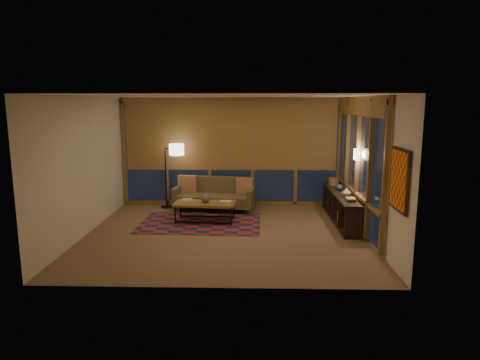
{
  "coord_description": "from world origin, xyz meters",
  "views": [
    {
      "loc": [
        0.52,
        -8.16,
        2.59
      ],
      "look_at": [
        0.28,
        0.49,
        1.01
      ],
      "focal_mm": 32.0,
      "sensor_mm": 36.0,
      "label": 1
    }
  ],
  "objects_px": {
    "coffee_table": "(205,212)",
    "bookshelf": "(341,207)",
    "floor_lamp": "(166,175)",
    "sofa": "(214,195)"
  },
  "relations": [
    {
      "from": "coffee_table",
      "to": "bookshelf",
      "type": "bearing_deg",
      "value": 6.32
    },
    {
      "from": "coffee_table",
      "to": "floor_lamp",
      "type": "height_order",
      "value": "floor_lamp"
    },
    {
      "from": "sofa",
      "to": "coffee_table",
      "type": "xyz_separation_m",
      "value": [
        -0.11,
        -1.02,
        -0.17
      ]
    },
    {
      "from": "floor_lamp",
      "to": "bookshelf",
      "type": "height_order",
      "value": "floor_lamp"
    },
    {
      "from": "floor_lamp",
      "to": "bookshelf",
      "type": "bearing_deg",
      "value": 15.39
    },
    {
      "from": "floor_lamp",
      "to": "bookshelf",
      "type": "xyz_separation_m",
      "value": [
        4.09,
        -1.16,
        -0.49
      ]
    },
    {
      "from": "sofa",
      "to": "bookshelf",
      "type": "bearing_deg",
      "value": -9.95
    },
    {
      "from": "sofa",
      "to": "coffee_table",
      "type": "height_order",
      "value": "sofa"
    },
    {
      "from": "sofa",
      "to": "coffee_table",
      "type": "relative_size",
      "value": 1.44
    },
    {
      "from": "coffee_table",
      "to": "bookshelf",
      "type": "relative_size",
      "value": 0.51
    }
  ]
}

